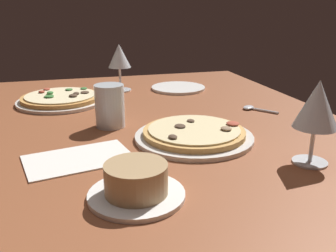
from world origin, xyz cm
name	(u,v)px	position (x,y,z in cm)	size (l,w,h in cm)	color
dining_table	(143,146)	(0.00, 0.00, 2.00)	(150.00, 110.00, 4.00)	brown
pizza_main	(194,134)	(-3.89, -11.19, 5.19)	(26.85, 26.85, 3.28)	silver
pizza_side	(61,99)	(37.22, 17.74, 5.23)	(26.53, 26.53, 3.35)	silver
ramekin_on_saucer	(136,183)	(-26.43, 6.45, 6.44)	(15.61, 15.61, 5.69)	white
wine_glass_far	(119,58)	(49.00, -2.46, 15.42)	(7.84, 7.84, 16.13)	silver
wine_glass_near	(317,107)	(-22.35, -28.38, 15.31)	(8.25, 8.25, 16.29)	silver
water_glass	(110,109)	(10.33, 5.90, 8.55)	(7.25, 7.25, 10.59)	silver
side_plate	(178,88)	(45.66, -22.61, 4.45)	(19.04, 19.04, 0.90)	white
paper_menu	(79,159)	(-8.65, 14.63, 4.15)	(12.91, 20.54, 0.30)	white
spoon	(253,108)	(14.36, -35.44, 4.46)	(9.69, 8.24, 1.00)	silver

